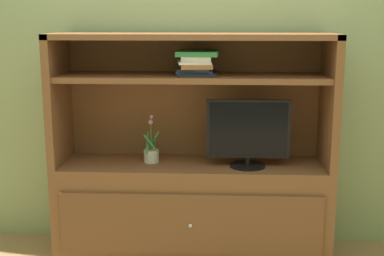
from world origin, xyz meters
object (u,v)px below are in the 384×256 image
Objects in this scene: media_console at (192,188)px; magazine_stack at (196,62)px; potted_plant at (151,154)px; tv_monitor at (248,133)px.

media_console reaches higher than magazine_stack.
potted_plant is at bearing 178.69° from media_console.
magazine_stack reaches higher than tv_monitor.
tv_monitor is at bearing -10.30° from magazine_stack.
magazine_stack is at bearing 169.70° from tv_monitor.
tv_monitor is at bearing -6.47° from potted_plant.
media_console is 0.36m from potted_plant.
magazine_stack is (0.30, -0.01, 0.61)m from potted_plant.
potted_plant is (-0.28, 0.01, 0.23)m from media_console.
potted_plant is at bearing 177.87° from magazine_stack.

